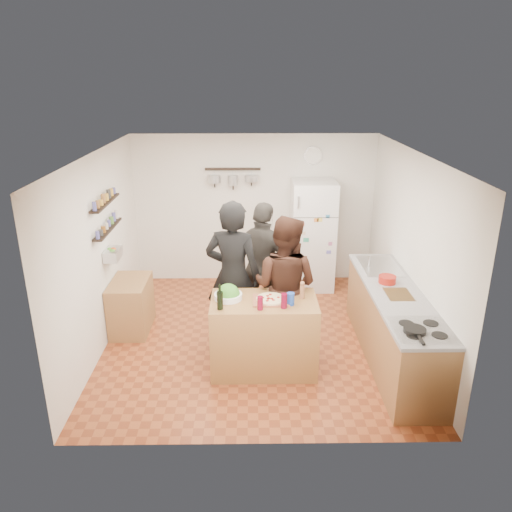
{
  "coord_description": "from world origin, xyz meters",
  "views": [
    {
      "loc": [
        -0.08,
        -6.04,
        3.41
      ],
      "look_at": [
        0.0,
        0.1,
        1.15
      ],
      "focal_mm": 35.0,
      "sensor_mm": 36.0,
      "label": 1
    }
  ],
  "objects_px": {
    "person_left": "(233,276)",
    "red_bowl": "(387,279)",
    "wine_bottle": "(220,301)",
    "fridge": "(312,235)",
    "salad_bowl": "(228,296)",
    "wall_clock": "(313,156)",
    "side_table": "(131,305)",
    "pepper_mill": "(302,292)",
    "salt_canister": "(291,299)",
    "person_center": "(284,286)",
    "person_back": "(264,266)",
    "prep_island": "(264,335)",
    "skillet": "(415,330)",
    "counter_run": "(393,326)"
  },
  "relations": [
    {
      "from": "person_left",
      "to": "red_bowl",
      "type": "relative_size",
      "value": 9.08
    },
    {
      "from": "fridge",
      "to": "salad_bowl",
      "type": "bearing_deg",
      "value": -117.72
    },
    {
      "from": "counter_run",
      "to": "red_bowl",
      "type": "xyz_separation_m",
      "value": [
        -0.05,
        0.27,
        0.52
      ]
    },
    {
      "from": "prep_island",
      "to": "person_back",
      "type": "relative_size",
      "value": 0.69
    },
    {
      "from": "pepper_mill",
      "to": "side_table",
      "type": "height_order",
      "value": "pepper_mill"
    },
    {
      "from": "prep_island",
      "to": "skillet",
      "type": "bearing_deg",
      "value": -27.75
    },
    {
      "from": "person_left",
      "to": "skillet",
      "type": "bearing_deg",
      "value": 158.63
    },
    {
      "from": "person_back",
      "to": "wall_clock",
      "type": "relative_size",
      "value": 6.01
    },
    {
      "from": "skillet",
      "to": "wall_clock",
      "type": "distance_m",
      "value": 3.88
    },
    {
      "from": "person_left",
      "to": "counter_run",
      "type": "distance_m",
      "value": 2.1
    },
    {
      "from": "wine_bottle",
      "to": "fridge",
      "type": "height_order",
      "value": "fridge"
    },
    {
      "from": "wall_clock",
      "to": "pepper_mill",
      "type": "bearing_deg",
      "value": -98.55
    },
    {
      "from": "wine_bottle",
      "to": "person_left",
      "type": "height_order",
      "value": "person_left"
    },
    {
      "from": "wine_bottle",
      "to": "person_left",
      "type": "distance_m",
      "value": 0.79
    },
    {
      "from": "counter_run",
      "to": "skillet",
      "type": "height_order",
      "value": "skillet"
    },
    {
      "from": "wine_bottle",
      "to": "fridge",
      "type": "bearing_deg",
      "value": 63.31
    },
    {
      "from": "wine_bottle",
      "to": "person_back",
      "type": "height_order",
      "value": "person_back"
    },
    {
      "from": "counter_run",
      "to": "side_table",
      "type": "height_order",
      "value": "counter_run"
    },
    {
      "from": "counter_run",
      "to": "skillet",
      "type": "bearing_deg",
      "value": -95.71
    },
    {
      "from": "person_left",
      "to": "red_bowl",
      "type": "xyz_separation_m",
      "value": [
        1.94,
        -0.08,
        -0.02
      ]
    },
    {
      "from": "pepper_mill",
      "to": "person_back",
      "type": "height_order",
      "value": "person_back"
    },
    {
      "from": "counter_run",
      "to": "wall_clock",
      "type": "height_order",
      "value": "wall_clock"
    },
    {
      "from": "prep_island",
      "to": "counter_run",
      "type": "height_order",
      "value": "prep_island"
    },
    {
      "from": "person_back",
      "to": "counter_run",
      "type": "bearing_deg",
      "value": -179.88
    },
    {
      "from": "wall_clock",
      "to": "side_table",
      "type": "distance_m",
      "value": 3.71
    },
    {
      "from": "salad_bowl",
      "to": "fridge",
      "type": "distance_m",
      "value": 2.77
    },
    {
      "from": "prep_island",
      "to": "wall_clock",
      "type": "xyz_separation_m",
      "value": [
        0.87,
        2.83,
        1.69
      ]
    },
    {
      "from": "wall_clock",
      "to": "wine_bottle",
      "type": "bearing_deg",
      "value": -114.15
    },
    {
      "from": "red_bowl",
      "to": "wall_clock",
      "type": "distance_m",
      "value": 2.73
    },
    {
      "from": "prep_island",
      "to": "wine_bottle",
      "type": "relative_size",
      "value": 5.99
    },
    {
      "from": "prep_island",
      "to": "salad_bowl",
      "type": "distance_m",
      "value": 0.65
    },
    {
      "from": "prep_island",
      "to": "wine_bottle",
      "type": "height_order",
      "value": "wine_bottle"
    },
    {
      "from": "prep_island",
      "to": "salt_canister",
      "type": "bearing_deg",
      "value": -21.8
    },
    {
      "from": "salt_canister",
      "to": "person_center",
      "type": "bearing_deg",
      "value": 93.42
    },
    {
      "from": "salt_canister",
      "to": "wall_clock",
      "type": "bearing_deg",
      "value": 79.11
    },
    {
      "from": "prep_island",
      "to": "side_table",
      "type": "xyz_separation_m",
      "value": [
        -1.82,
        1.01,
        -0.09
      ]
    },
    {
      "from": "person_center",
      "to": "side_table",
      "type": "bearing_deg",
      "value": 9.91
    },
    {
      "from": "salad_bowl",
      "to": "wall_clock",
      "type": "bearing_deg",
      "value": 65.15
    },
    {
      "from": "red_bowl",
      "to": "wall_clock",
      "type": "height_order",
      "value": "wall_clock"
    },
    {
      "from": "salt_canister",
      "to": "skillet",
      "type": "xyz_separation_m",
      "value": [
        1.22,
        -0.68,
        -0.04
      ]
    },
    {
      "from": "person_back",
      "to": "wall_clock",
      "type": "bearing_deg",
      "value": -86.11
    },
    {
      "from": "wall_clock",
      "to": "counter_run",
      "type": "bearing_deg",
      "value": -74.08
    },
    {
      "from": "skillet",
      "to": "side_table",
      "type": "relative_size",
      "value": 0.29
    },
    {
      "from": "salt_canister",
      "to": "person_center",
      "type": "relative_size",
      "value": 0.08
    },
    {
      "from": "person_center",
      "to": "wall_clock",
      "type": "bearing_deg",
      "value": -78.55
    },
    {
      "from": "side_table",
      "to": "wine_bottle",
      "type": "bearing_deg",
      "value": -42.95
    },
    {
      "from": "pepper_mill",
      "to": "person_back",
      "type": "relative_size",
      "value": 0.1
    },
    {
      "from": "pepper_mill",
      "to": "wall_clock",
      "type": "xyz_separation_m",
      "value": [
        0.42,
        2.78,
        1.15
      ]
    },
    {
      "from": "person_center",
      "to": "person_back",
      "type": "distance_m",
      "value": 0.72
    },
    {
      "from": "counter_run",
      "to": "fridge",
      "type": "xyz_separation_m",
      "value": [
        -0.75,
        2.3,
        0.45
      ]
    }
  ]
}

